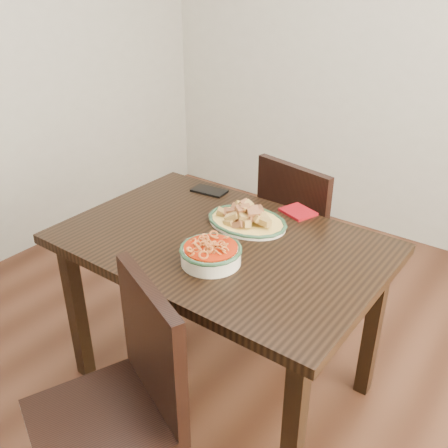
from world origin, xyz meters
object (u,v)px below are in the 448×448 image
Objects in this scene: chair_far at (303,232)px; smartphone at (209,191)px; noodle_bowl at (211,252)px; dining_table at (221,259)px; chair_near at (124,397)px; fish_plate at (247,214)px.

smartphone is (-0.35, -0.33, 0.26)m from chair_far.
dining_table is at bearing 114.84° from noodle_bowl.
dining_table is 0.67m from chair_near.
chair_near is 5.44× the size of smartphone.
chair_far is 0.87m from noodle_bowl.
noodle_bowl is at bearing 104.03° from chair_far.
smartphone is at bearing 153.43° from fish_plate.
dining_table is 1.42× the size of chair_near.
fish_plate is (-0.09, 0.81, 0.30)m from chair_near.
smartphone is (-0.32, 0.33, 0.10)m from dining_table.
chair_near is at bearing -87.31° from noodle_bowl.
chair_far is 0.54m from smartphone.
fish_plate reaches higher than smartphone.
fish_plate reaches higher than noodle_bowl.
smartphone is at bearing 136.01° from chair_near.
smartphone is (-0.39, 0.49, -0.04)m from noodle_bowl.
smartphone is (-0.33, 0.17, -0.04)m from fish_plate.
dining_table is at bearing 98.44° from chair_far.
chair_near is (0.07, -1.30, 0.00)m from chair_far.
noodle_bowl is (0.05, -0.82, 0.29)m from chair_far.
fish_plate is 0.33m from noodle_bowl.
chair_far is 1.30m from chair_near.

